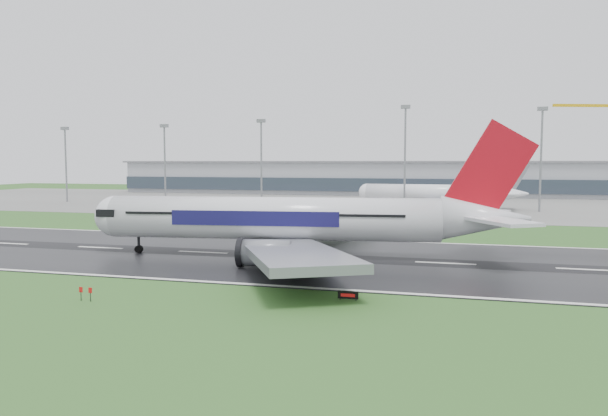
% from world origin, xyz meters
% --- Properties ---
extents(ground, '(520.00, 520.00, 0.00)m').
position_xyz_m(ground, '(0.00, 0.00, 0.00)').
color(ground, '#27541E').
rests_on(ground, ground).
extents(runway, '(400.00, 45.00, 0.10)m').
position_xyz_m(runway, '(0.00, 0.00, 0.05)').
color(runway, black).
rests_on(runway, ground).
extents(apron, '(400.00, 130.00, 0.08)m').
position_xyz_m(apron, '(0.00, 125.00, 0.04)').
color(apron, slate).
rests_on(apron, ground).
extents(terminal, '(240.00, 36.00, 15.00)m').
position_xyz_m(terminal, '(0.00, 185.00, 7.50)').
color(terminal, '#90939B').
rests_on(terminal, ground).
extents(main_airliner, '(78.45, 75.56, 20.80)m').
position_xyz_m(main_airliner, '(17.53, 0.27, 10.50)').
color(main_airliner, silver).
rests_on(main_airliner, runway).
extents(parked_airliner, '(57.99, 54.40, 16.18)m').
position_xyz_m(parked_airliner, '(34.73, 104.11, 8.17)').
color(parked_airliner, white).
rests_on(parked_airliner, apron).
extents(runway_sign, '(2.29, 0.84, 1.04)m').
position_xyz_m(runway_sign, '(30.07, -26.40, 0.52)').
color(runway_sign, black).
rests_on(runway_sign, ground).
extents(floodmast_0, '(0.64, 0.64, 27.52)m').
position_xyz_m(floodmast_0, '(-104.16, 100.00, 13.76)').
color(floodmast_0, gray).
rests_on(floodmast_0, ground).
extents(floodmast_1, '(0.64, 0.64, 27.82)m').
position_xyz_m(floodmast_1, '(-61.98, 100.00, 13.91)').
color(floodmast_1, gray).
rests_on(floodmast_1, ground).
extents(floodmast_2, '(0.64, 0.64, 28.91)m').
position_xyz_m(floodmast_2, '(-24.77, 100.00, 14.45)').
color(floodmast_2, gray).
rests_on(floodmast_2, ground).
extents(floodmast_3, '(0.64, 0.64, 32.46)m').
position_xyz_m(floodmast_3, '(24.56, 100.00, 16.23)').
color(floodmast_3, gray).
rests_on(floodmast_3, ground).
extents(floodmast_4, '(0.64, 0.64, 30.86)m').
position_xyz_m(floodmast_4, '(65.73, 100.00, 15.43)').
color(floodmast_4, gray).
rests_on(floodmast_4, ground).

